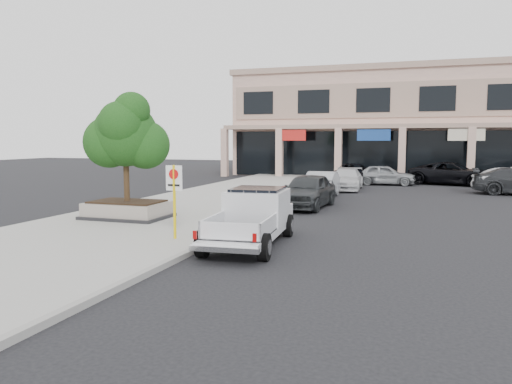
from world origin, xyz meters
TOP-DOWN VIEW (x-y plane):
  - ground at (0.00, 0.00)m, footprint 120.00×120.00m
  - sidewalk at (-5.50, 6.00)m, footprint 8.00×52.00m
  - curb at (-1.55, 6.00)m, footprint 0.20×52.00m
  - strip_mall at (8.00, 33.93)m, footprint 40.55×12.43m
  - planter at (-6.44, 3.13)m, footprint 3.20×2.20m
  - planter_tree at (-6.30, 3.28)m, footprint 2.90×2.55m
  - no_parking_sign at (-2.68, -0.01)m, footprint 0.55×0.09m
  - hedge at (-2.14, 4.46)m, footprint 1.10×0.99m
  - pickup_truck at (-0.35, 0.41)m, footprint 2.41×5.53m
  - curb_car_a at (-0.57, 9.38)m, footprint 2.22×4.89m
  - curb_car_b at (-0.74, 13.44)m, footprint 1.59×4.43m
  - curb_car_c at (-0.08, 18.59)m, footprint 2.12×4.82m
  - curb_car_d at (-0.51, 23.72)m, footprint 2.61×5.28m
  - lot_car_a at (2.00, 22.89)m, footprint 4.40×2.00m
  - lot_car_d at (6.63, 24.50)m, footprint 6.41×4.24m

SIDE VIEW (x-z plane):
  - ground at x=0.00m, z-range 0.00..0.00m
  - sidewalk at x=-5.50m, z-range 0.00..0.15m
  - curb at x=-1.55m, z-range 0.00..0.15m
  - planter at x=-6.44m, z-range 0.14..0.82m
  - hedge at x=-2.14m, z-range 0.15..1.08m
  - curb_car_c at x=-0.08m, z-range 0.00..1.38m
  - curb_car_d at x=-0.51m, z-range 0.00..1.44m
  - curb_car_b at x=-0.74m, z-range 0.00..1.46m
  - lot_car_a at x=2.00m, z-range 0.00..1.47m
  - curb_car_a at x=-0.57m, z-range 0.00..1.63m
  - lot_car_d at x=6.63m, z-range 0.00..1.64m
  - pickup_truck at x=-0.35m, z-range 0.00..1.70m
  - no_parking_sign at x=-2.68m, z-range 0.48..2.78m
  - planter_tree at x=-6.30m, z-range 1.41..5.41m
  - strip_mall at x=8.00m, z-range 0.00..9.50m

